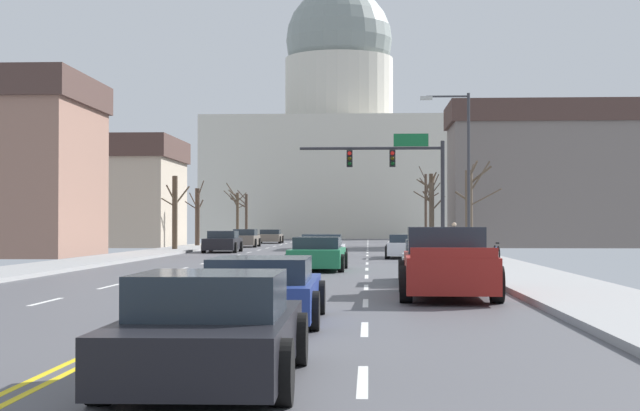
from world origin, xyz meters
The scene contains 26 objects.
ground centered at (0.00, 0.00, 0.02)m, with size 20.00×180.00×0.20m.
signal_gantry centered at (5.35, 13.31, 4.74)m, with size 7.91×0.41×6.48m.
street_lamp_right centered at (7.89, 5.41, 4.68)m, with size 2.30×0.24×7.63m.
capitol_building centered at (0.00, 77.65, 11.35)m, with size 31.21×18.44×32.71m.
sedan_near_00 centered at (5.43, 8.60, 0.56)m, with size 2.18×4.64×1.17m.
sedan_near_01 centered at (1.61, 1.32, 0.60)m, with size 2.06×4.38×1.26m.
sedan_near_02 centered at (1.70, -4.31, 0.57)m, with size 2.15×4.71×1.22m.
sedan_near_03 centered at (5.44, -11.49, 0.59)m, with size 2.09×4.50×1.25m.
pickup_truck_near_04 centered at (5.40, -16.97, 0.73)m, with size 2.34×5.61×1.63m.
sedan_near_05 centered at (1.73, -23.07, 0.55)m, with size 2.11×4.62×1.14m.
sedan_near_06 centered at (1.87, -29.52, 0.55)m, with size 1.98×4.24×1.19m.
sedan_oncoming_00 centered at (-5.12, 17.81, 0.60)m, with size 2.09×4.50×1.27m.
sedan_oncoming_01 centered at (-5.43, 30.81, 0.61)m, with size 1.99×4.47×1.30m.
sedan_oncoming_02 centered at (-4.99, 44.65, 0.56)m, with size 2.15×4.67×1.19m.
flank_building_00 centered at (-16.86, 31.87, 4.07)m, with size 12.53×10.17×8.04m.
flank_building_02 centered at (16.02, 31.73, 5.28)m, with size 13.33×7.45×10.44m.
bare_tree_00 centered at (8.71, 9.92, 2.46)m, with size 2.23×1.85×4.76m.
bare_tree_01 centered at (-8.41, 19.79, 2.51)m, with size 1.70×1.97×4.53m.
bare_tree_02 centered at (8.45, 36.80, 3.13)m, with size 1.85×2.70×5.54m.
bare_tree_03 centered at (-8.27, 47.20, 2.65)m, with size 2.16×1.12×5.25m.
bare_tree_04 centered at (8.97, 51.91, 3.53)m, with size 1.87×1.71×7.00m.
bare_tree_05 centered at (-8.75, 29.66, 2.31)m, with size 1.56×2.09×4.62m.
bare_tree_06 centered at (8.02, 28.76, 2.51)m, with size 1.49×1.50×5.08m.
bare_tree_07 centered at (-8.41, 54.40, 2.61)m, with size 1.71×1.88×4.86m.
pedestrian_00 centered at (7.68, 7.17, 1.04)m, with size 0.35×0.34×1.63m.
bicycle_parked centered at (8.72, -0.37, 0.49)m, with size 0.12×1.77×0.85m.
Camera 1 is at (3.57, -39.94, 1.71)m, focal length 54.76 mm.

